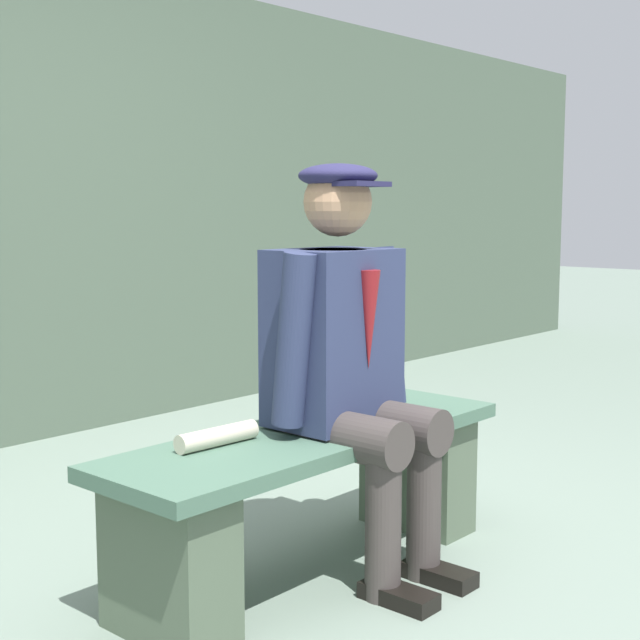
# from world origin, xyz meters

# --- Properties ---
(ground_plane) EXTENTS (30.00, 30.00, 0.00)m
(ground_plane) POSITION_xyz_m (0.00, 0.00, 0.00)
(ground_plane) COLOR slate
(bench) EXTENTS (1.48, 0.46, 0.47)m
(bench) POSITION_xyz_m (0.00, 0.00, 0.29)
(bench) COLOR #466754
(bench) RESTS_ON ground
(seated_man) EXTENTS (0.56, 0.61, 1.31)m
(seated_man) POSITION_xyz_m (-0.10, 0.06, 0.72)
(seated_man) COLOR navy
(seated_man) RESTS_ON ground
(rolled_magazine) EXTENTS (0.28, 0.07, 0.06)m
(rolled_magazine) POSITION_xyz_m (0.32, -0.08, 0.50)
(rolled_magazine) COLOR beige
(rolled_magazine) RESTS_ON bench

